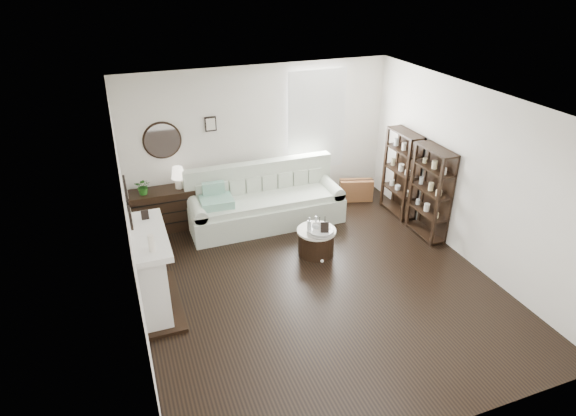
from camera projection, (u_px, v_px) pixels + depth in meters
name	position (u px, v px, depth m)	size (l,w,h in m)	color
room	(298.00, 123.00, 8.93)	(5.50, 5.50, 5.50)	black
fireplace	(152.00, 273.00, 6.47)	(0.50, 1.40, 1.84)	white
shelf_unit_far	(401.00, 173.00, 8.83)	(0.30, 0.80, 1.60)	black
shelf_unit_near	(430.00, 193.00, 8.09)	(0.30, 0.80, 1.60)	black
sofa	(265.00, 204.00, 8.72)	(2.75, 0.95, 1.07)	beige
quilt	(217.00, 202.00, 8.20)	(0.55, 0.45, 0.14)	#23825D
suitcase	(356.00, 190.00, 9.56)	(0.65, 0.22, 0.44)	brown
dresser	(163.00, 210.00, 8.48)	(1.12, 0.48, 0.74)	black
table_lamp	(178.00, 178.00, 8.32)	(0.25, 0.25, 0.39)	white
potted_plant	(143.00, 186.00, 8.12)	(0.26, 0.23, 0.29)	#225E1B
drum_table	(316.00, 241.00, 7.81)	(0.63, 0.63, 0.44)	black
pedestal_table	(320.00, 231.00, 7.60)	(0.43, 0.43, 0.52)	silver
eiffel_drum	(320.00, 223.00, 7.73)	(0.10, 0.10, 0.17)	black
bottle_drum	(309.00, 226.00, 7.54)	(0.07, 0.07, 0.29)	silver
card_frame_drum	(318.00, 229.00, 7.52)	(0.17, 0.01, 0.22)	white
eiffel_ped	(325.00, 222.00, 7.59)	(0.10, 0.10, 0.17)	black
flask_ped	(316.00, 223.00, 7.52)	(0.12, 0.12, 0.23)	silver
card_frame_ped	(325.00, 227.00, 7.45)	(0.13, 0.01, 0.17)	black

